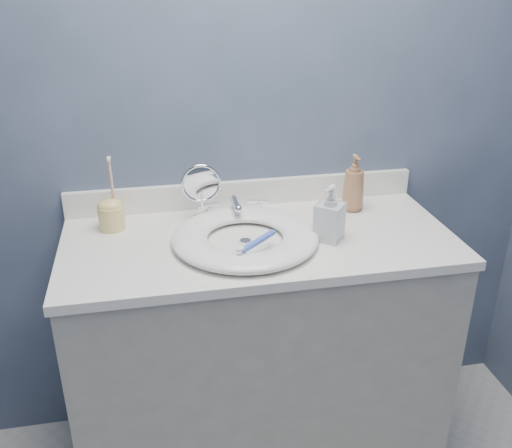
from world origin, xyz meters
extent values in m
cube|color=#414E62|center=(0.00, 1.25, 1.20)|extent=(2.20, 0.02, 2.40)
cube|color=#ABA89C|center=(0.00, 0.97, 0.42)|extent=(1.20, 0.55, 0.85)
cube|color=white|center=(0.00, 0.97, 0.86)|extent=(1.22, 0.57, 0.03)
cube|color=white|center=(0.00, 1.24, 0.93)|extent=(1.22, 0.02, 0.09)
cylinder|color=silver|center=(-0.05, 0.94, 0.88)|extent=(0.04, 0.04, 0.01)
cube|color=silver|center=(-0.05, 1.16, 0.89)|extent=(0.22, 0.05, 0.01)
cylinder|color=silver|center=(-0.05, 1.16, 0.92)|extent=(0.03, 0.03, 0.06)
cylinder|color=silver|center=(-0.05, 1.11, 0.94)|extent=(0.02, 0.09, 0.02)
sphere|color=silver|center=(-0.05, 1.06, 0.94)|extent=(0.03, 0.03, 0.03)
cylinder|color=silver|center=(-0.14, 1.16, 0.90)|extent=(0.02, 0.02, 0.03)
cube|color=silver|center=(-0.14, 1.16, 0.92)|extent=(0.08, 0.03, 0.01)
cylinder|color=silver|center=(0.04, 1.16, 0.90)|extent=(0.02, 0.02, 0.03)
cube|color=silver|center=(0.04, 1.16, 0.92)|extent=(0.08, 0.03, 0.01)
cylinder|color=silver|center=(-0.16, 1.14, 0.88)|extent=(0.08, 0.08, 0.01)
cylinder|color=silver|center=(-0.16, 1.14, 0.93)|extent=(0.01, 0.01, 0.10)
torus|color=silver|center=(-0.16, 1.14, 1.01)|extent=(0.13, 0.01, 0.13)
cylinder|color=white|center=(-0.16, 1.14, 1.01)|extent=(0.11, 0.01, 0.11)
imported|color=#A06D48|center=(0.36, 1.12, 0.98)|extent=(0.08, 0.08, 0.20)
imported|color=silver|center=(0.21, 0.92, 0.97)|extent=(0.11, 0.11, 0.18)
cylinder|color=#E6C973|center=(-0.45, 1.13, 0.92)|extent=(0.08, 0.08, 0.08)
ellipsoid|color=#E6C973|center=(-0.45, 1.13, 0.96)|extent=(0.08, 0.07, 0.05)
cylinder|color=#E8AD84|center=(-0.44, 1.13, 1.03)|extent=(0.01, 0.03, 0.16)
cube|color=white|center=(-0.44, 1.12, 1.12)|extent=(0.01, 0.02, 0.01)
cube|color=blue|center=(-0.03, 0.86, 0.92)|extent=(0.13, 0.12, 0.01)
cube|color=white|center=(-0.09, 0.80, 0.93)|extent=(0.03, 0.02, 0.01)
camera|label=1|loc=(-0.32, -0.59, 1.67)|focal=40.00mm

